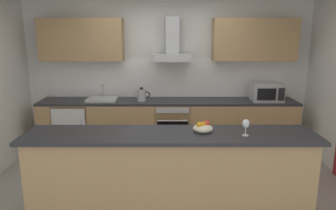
{
  "coord_description": "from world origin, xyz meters",
  "views": [
    {
      "loc": [
        -0.0,
        -3.89,
        2.05
      ],
      "look_at": [
        0.01,
        0.39,
        1.05
      ],
      "focal_mm": 33.94,
      "sensor_mm": 36.0,
      "label": 1
    }
  ],
  "objects_px": {
    "refrigerator": "(73,127)",
    "wine_glass": "(245,124)",
    "sink": "(102,99)",
    "oven": "(172,125)",
    "fruit_bowl": "(202,128)",
    "microwave": "(266,92)",
    "range_hood": "(172,47)",
    "kettle": "(141,95)"
  },
  "relations": [
    {
      "from": "refrigerator",
      "to": "wine_glass",
      "type": "xyz_separation_m",
      "value": [
        2.45,
        -2.04,
        0.67
      ]
    },
    {
      "from": "sink",
      "to": "wine_glass",
      "type": "bearing_deg",
      "value": -46.68
    },
    {
      "from": "oven",
      "to": "fruit_bowl",
      "type": "xyz_separation_m",
      "value": [
        0.31,
        -1.91,
        0.55
      ]
    },
    {
      "from": "microwave",
      "to": "fruit_bowl",
      "type": "height_order",
      "value": "microwave"
    },
    {
      "from": "range_hood",
      "to": "fruit_bowl",
      "type": "xyz_separation_m",
      "value": [
        0.31,
        -2.04,
        -0.78
      ]
    },
    {
      "from": "refrigerator",
      "to": "kettle",
      "type": "height_order",
      "value": "kettle"
    },
    {
      "from": "refrigerator",
      "to": "sink",
      "type": "bearing_deg",
      "value": 1.54
    },
    {
      "from": "microwave",
      "to": "wine_glass",
      "type": "xyz_separation_m",
      "value": [
        -0.84,
        -2.02,
        0.04
      ]
    },
    {
      "from": "microwave",
      "to": "wine_glass",
      "type": "relative_size",
      "value": 2.81
    },
    {
      "from": "kettle",
      "to": "wine_glass",
      "type": "xyz_separation_m",
      "value": [
        1.27,
        -2.01,
        0.09
      ]
    },
    {
      "from": "oven",
      "to": "kettle",
      "type": "distance_m",
      "value": 0.75
    },
    {
      "from": "kettle",
      "to": "wine_glass",
      "type": "distance_m",
      "value": 2.38
    },
    {
      "from": "range_hood",
      "to": "fruit_bowl",
      "type": "relative_size",
      "value": 3.27
    },
    {
      "from": "microwave",
      "to": "kettle",
      "type": "relative_size",
      "value": 1.73
    },
    {
      "from": "refrigerator",
      "to": "kettle",
      "type": "relative_size",
      "value": 2.94
    },
    {
      "from": "oven",
      "to": "refrigerator",
      "type": "height_order",
      "value": "oven"
    },
    {
      "from": "refrigerator",
      "to": "fruit_bowl",
      "type": "xyz_separation_m",
      "value": [
        2.01,
        -1.91,
        0.59
      ]
    },
    {
      "from": "kettle",
      "to": "fruit_bowl",
      "type": "height_order",
      "value": "kettle"
    },
    {
      "from": "sink",
      "to": "kettle",
      "type": "relative_size",
      "value": 1.73
    },
    {
      "from": "oven",
      "to": "kettle",
      "type": "height_order",
      "value": "kettle"
    },
    {
      "from": "wine_glass",
      "to": "range_hood",
      "type": "bearing_deg",
      "value": 109.01
    },
    {
      "from": "oven",
      "to": "range_hood",
      "type": "xyz_separation_m",
      "value": [
        0.0,
        0.13,
        1.33
      ]
    },
    {
      "from": "oven",
      "to": "wine_glass",
      "type": "xyz_separation_m",
      "value": [
        0.75,
        -2.04,
        0.63
      ]
    },
    {
      "from": "wine_glass",
      "to": "kettle",
      "type": "bearing_deg",
      "value": 122.21
    },
    {
      "from": "refrigerator",
      "to": "wine_glass",
      "type": "distance_m",
      "value": 3.26
    },
    {
      "from": "fruit_bowl",
      "to": "sink",
      "type": "bearing_deg",
      "value": 128.0
    },
    {
      "from": "range_hood",
      "to": "kettle",
      "type": "bearing_deg",
      "value": -162.49
    },
    {
      "from": "microwave",
      "to": "range_hood",
      "type": "distance_m",
      "value": 1.75
    },
    {
      "from": "sink",
      "to": "microwave",
      "type": "bearing_deg",
      "value": -0.8
    },
    {
      "from": "refrigerator",
      "to": "microwave",
      "type": "height_order",
      "value": "microwave"
    },
    {
      "from": "kettle",
      "to": "fruit_bowl",
      "type": "bearing_deg",
      "value": -66.17
    },
    {
      "from": "kettle",
      "to": "wine_glass",
      "type": "relative_size",
      "value": 1.62
    },
    {
      "from": "wine_glass",
      "to": "fruit_bowl",
      "type": "relative_size",
      "value": 0.81
    },
    {
      "from": "oven",
      "to": "kettle",
      "type": "xyz_separation_m",
      "value": [
        -0.52,
        -0.03,
        0.55
      ]
    },
    {
      "from": "kettle",
      "to": "range_hood",
      "type": "distance_m",
      "value": 0.95
    },
    {
      "from": "sink",
      "to": "wine_glass",
      "type": "distance_m",
      "value": 2.83
    },
    {
      "from": "kettle",
      "to": "sink",
      "type": "bearing_deg",
      "value": 176.19
    },
    {
      "from": "sink",
      "to": "fruit_bowl",
      "type": "xyz_separation_m",
      "value": [
        1.5,
        -1.92,
        0.08
      ]
    },
    {
      "from": "range_hood",
      "to": "refrigerator",
      "type": "bearing_deg",
      "value": -175.55
    },
    {
      "from": "kettle",
      "to": "fruit_bowl",
      "type": "relative_size",
      "value": 1.31
    },
    {
      "from": "microwave",
      "to": "sink",
      "type": "relative_size",
      "value": 1.0
    },
    {
      "from": "microwave",
      "to": "kettle",
      "type": "distance_m",
      "value": 2.1
    }
  ]
}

